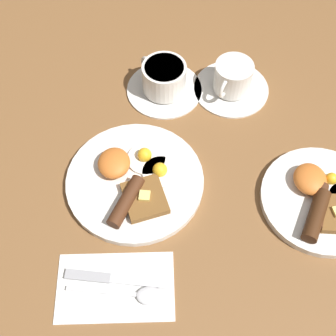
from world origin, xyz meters
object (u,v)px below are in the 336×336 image
knife (109,278)px  teacup_far (232,81)px  spoon (139,295)px  teacup_near (164,80)px  breakfast_plate_far (322,199)px  breakfast_plate_near (135,180)px

knife → teacup_far: bearing=67.1°
spoon → teacup_far: bearing=73.5°
teacup_far → spoon: teacup_far is taller
teacup_near → spoon: (0.46, -0.05, -0.02)m
breakfast_plate_far → knife: bearing=-70.3°
breakfast_plate_far → teacup_near: bearing=-134.9°
breakfast_plate_far → teacup_far: (-0.28, -0.14, 0.02)m
knife → breakfast_plate_near: bearing=85.5°
teacup_near → spoon: teacup_near is taller
knife → spoon: (0.03, 0.05, 0.00)m
breakfast_plate_near → teacup_far: teacup_far is taller
breakfast_plate_near → teacup_near: (-0.24, 0.06, 0.02)m
teacup_near → teacup_far: 0.15m
teacup_near → spoon: 0.46m
breakfast_plate_near → teacup_near: teacup_near is taller
knife → spoon: size_ratio=1.05×
breakfast_plate_near → teacup_near: bearing=165.3°
teacup_far → spoon: bearing=-23.6°
teacup_near → teacup_far: size_ratio=1.00×
teacup_near → knife: teacup_near is taller
teacup_near → spoon: bearing=-6.4°
breakfast_plate_far → spoon: breakfast_plate_far is taller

